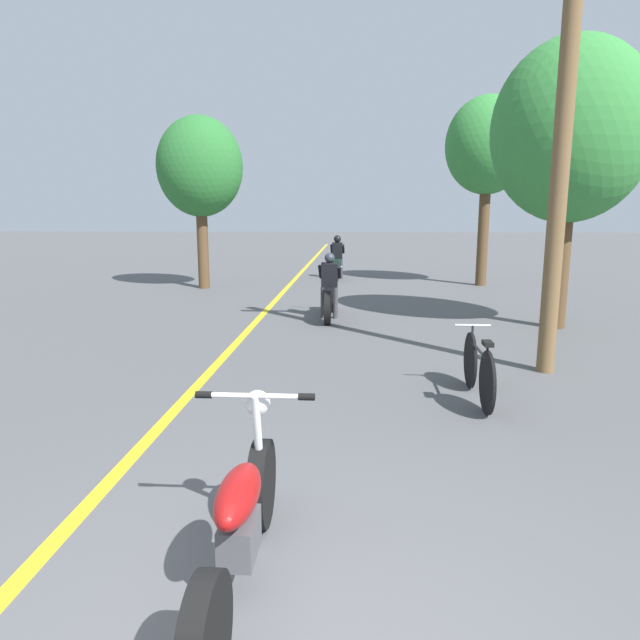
# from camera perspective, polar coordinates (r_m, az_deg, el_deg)

# --- Properties ---
(lane_stripe_center) EXTENTS (0.14, 48.00, 0.01)m
(lane_stripe_center) POSITION_cam_1_polar(r_m,az_deg,el_deg) (15.30, -4.08, 2.41)
(lane_stripe_center) COLOR yellow
(lane_stripe_center) RESTS_ON ground
(utility_pole) EXTENTS (1.10, 0.24, 7.44)m
(utility_pole) POSITION_cam_1_polar(r_m,az_deg,el_deg) (8.60, 23.42, 20.52)
(utility_pole) COLOR brown
(utility_pole) RESTS_ON ground
(roadside_tree_right_near) EXTENTS (2.91, 2.61, 5.36)m
(roadside_tree_right_near) POSITION_cam_1_polar(r_m,az_deg,el_deg) (11.94, 23.83, 16.80)
(roadside_tree_right_near) COLOR #513A23
(roadside_tree_right_near) RESTS_ON ground
(roadside_tree_right_far) EXTENTS (2.47, 2.22, 5.56)m
(roadside_tree_right_far) POSITION_cam_1_polar(r_m,az_deg,el_deg) (18.14, 16.42, 16.26)
(roadside_tree_right_far) COLOR #513A23
(roadside_tree_right_far) RESTS_ON ground
(roadside_tree_left) EXTENTS (2.45, 2.20, 4.89)m
(roadside_tree_left) POSITION_cam_1_polar(r_m,az_deg,el_deg) (17.11, -11.93, 14.66)
(roadside_tree_left) COLOR #513A23
(roadside_tree_left) RESTS_ON ground
(motorcycle_foreground) EXTENTS (0.80, 2.18, 1.06)m
(motorcycle_foreground) POSITION_cam_1_polar(r_m,az_deg,el_deg) (3.60, -7.95, -19.53)
(motorcycle_foreground) COLOR black
(motorcycle_foreground) RESTS_ON ground
(motorcycle_rider_lead) EXTENTS (0.50, 2.14, 1.38)m
(motorcycle_rider_lead) POSITION_cam_1_polar(r_m,az_deg,el_deg) (12.08, 0.95, 2.67)
(motorcycle_rider_lead) COLOR black
(motorcycle_rider_lead) RESTS_ON ground
(motorcycle_rider_far) EXTENTS (0.50, 2.06, 1.45)m
(motorcycle_rider_far) POSITION_cam_1_polar(r_m,az_deg,el_deg) (19.28, 1.74, 5.81)
(motorcycle_rider_far) COLOR black
(motorcycle_rider_far) RESTS_ON ground
(bicycle_parked) EXTENTS (0.44, 1.70, 0.84)m
(bicycle_parked) POSITION_cam_1_polar(r_m,az_deg,el_deg) (7.11, 15.55, -4.72)
(bicycle_parked) COLOR black
(bicycle_parked) RESTS_ON ground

